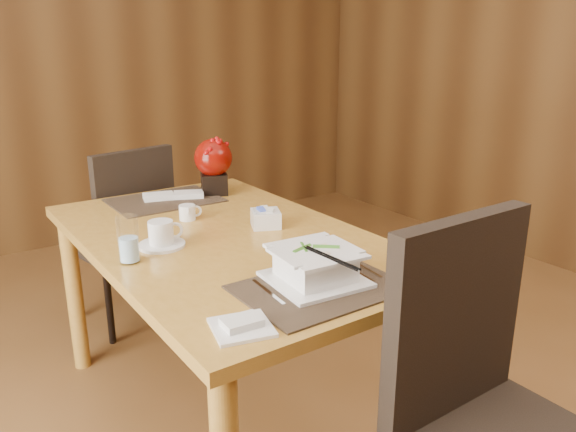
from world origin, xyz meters
TOP-DOWN VIEW (x-y plane):
  - back_wall at (0.00, 3.00)m, footprint 5.00×0.02m
  - dining_table at (0.00, 0.60)m, footprint 0.90×1.50m
  - placemat_near at (0.00, 0.05)m, footprint 0.45×0.33m
  - placemat_far at (0.00, 1.15)m, footprint 0.45×0.33m
  - soup_setting at (0.01, 0.09)m, footprint 0.27×0.27m
  - coffee_cup at (-0.23, 0.63)m, footprint 0.16×0.16m
  - water_glass at (-0.37, 0.55)m, footprint 0.08×0.08m
  - creamer_jug at (-0.03, 0.85)m, footprint 0.10×0.10m
  - sugar_caddy at (0.17, 0.60)m, footprint 0.14×0.14m
  - berry_decor at (0.24, 1.14)m, footprint 0.17×0.17m
  - napkins_far at (0.05, 1.15)m, footprint 0.27×0.18m
  - bread_plate at (-0.30, -0.03)m, footprint 0.17×0.17m
  - near_chair at (0.16, -0.42)m, footprint 0.48×0.48m
  - far_chair at (-0.06, 1.54)m, footprint 0.51×0.51m

SIDE VIEW (x-z plane):
  - far_chair at x=-0.06m, z-range 0.06..0.99m
  - near_chair at x=0.16m, z-range 0.06..1.09m
  - dining_table at x=0.00m, z-range 0.28..1.03m
  - placemat_near at x=0.00m, z-range 0.75..0.76m
  - placemat_far at x=0.00m, z-range 0.75..0.76m
  - bread_plate at x=-0.30m, z-range 0.75..0.76m
  - napkins_far at x=0.05m, z-range 0.76..0.78m
  - creamer_jug at x=-0.03m, z-range 0.75..0.81m
  - sugar_caddy at x=0.17m, z-range 0.75..0.81m
  - coffee_cup at x=-0.23m, z-range 0.74..0.83m
  - soup_setting at x=0.01m, z-range 0.75..0.85m
  - water_glass at x=-0.37m, z-range 0.75..0.90m
  - berry_decor at x=0.24m, z-range 0.77..1.02m
  - back_wall at x=0.00m, z-range 0.00..2.80m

